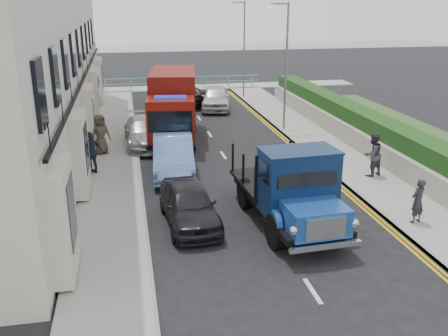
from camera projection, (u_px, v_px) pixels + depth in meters
The scene contains 20 objects.
ground at pixel (288, 254), 14.74m from camera, with size 120.00×120.00×0.00m, color black.
pavement_west at pixel (113, 167), 22.13m from camera, with size 2.40×38.00×0.12m, color gray.
pavement_east at pixel (335, 154), 24.05m from camera, with size 2.60×38.00×0.12m, color gray.
promenade at pixel (180, 88), 41.65m from camera, with size 30.00×2.50×0.12m, color gray.
sea_plane at pixel (155, 52), 70.46m from camera, with size 120.00×120.00×0.00m, color slate.
garden_east at pixel (373, 135), 24.13m from camera, with size 1.45×28.00×1.75m.
seafront_railing at pixel (181, 83), 40.74m from camera, with size 13.00×0.08×1.11m.
lamp_mid at pixel (284, 60), 27.22m from camera, with size 1.23×0.18×7.00m.
lamp_far at pixel (243, 44), 36.50m from camera, with size 1.23×0.18×7.00m.
bedford_lorry at pixel (295, 194), 15.84m from camera, with size 2.64×5.95×2.75m.
red_lorry at pixel (173, 104), 26.32m from camera, with size 3.19×7.00×3.54m.
parked_car_front at pixel (189, 204), 16.54m from camera, with size 1.64×4.07×1.39m, color black.
parked_car_mid at pixel (173, 155), 21.38m from camera, with size 1.67×4.78×1.58m, color #6188D0.
parked_car_rear at pixel (145, 132), 25.45m from camera, with size 1.97×4.85×1.41m, color #A0A1A5.
seafront_car_left at pixel (176, 93), 35.45m from camera, with size 2.63×5.70×1.58m, color black.
seafront_car_right at pixel (216, 98), 33.81m from camera, with size 1.86×4.62×1.57m, color silver.
pedestrian_east_near at pixel (418, 201), 16.33m from camera, with size 0.55×0.36×1.52m, color #232328.
pedestrian_east_far at pixel (373, 154), 20.64m from camera, with size 0.90×0.70×1.86m, color #373440.
pedestrian_west_near at pixel (92, 153), 20.92m from camera, with size 1.06×0.44×1.81m, color #1A2530.
pedestrian_west_far at pixel (101, 134), 23.61m from camera, with size 0.93×0.61×1.91m, color #41392F.
Camera 1 is at (-4.41, -12.51, 7.17)m, focal length 40.00 mm.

